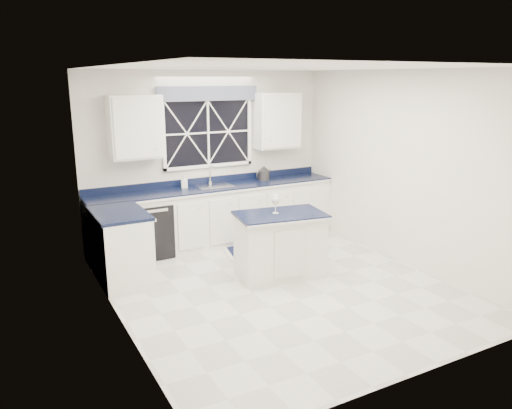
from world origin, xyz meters
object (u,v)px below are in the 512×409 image
island (280,244)px  kettle (264,173)px  wine_glass (276,200)px  faucet (211,174)px  soap_bottle (184,182)px  dishwasher (149,229)px

island → kettle: (0.70, 1.70, 0.61)m
wine_glass → kettle: bearing=65.5°
island → faucet: bearing=105.7°
faucet → kettle: 0.92m
faucet → soap_bottle: 0.48m
faucet → island: bearing=-83.3°
island → kettle: bearing=76.6°
island → wine_glass: size_ratio=5.01×
faucet → island: size_ratio=0.24×
kettle → soap_bottle: (-1.39, 0.02, -0.00)m
faucet → island: 1.93m
kettle → soap_bottle: bearing=165.7°
soap_bottle → wine_glass: bearing=-69.4°
faucet → soap_bottle: bearing=-171.1°
kettle → wine_glass: kettle is taller
dishwasher → kettle: (2.01, 0.10, 0.64)m
dishwasher → soap_bottle: (0.63, 0.12, 0.63)m
dishwasher → faucet: 1.31m
island → soap_bottle: 1.95m
kettle → soap_bottle: 1.39m
dishwasher → island: bearing=-50.7°
soap_bottle → island: bearing=-68.3°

